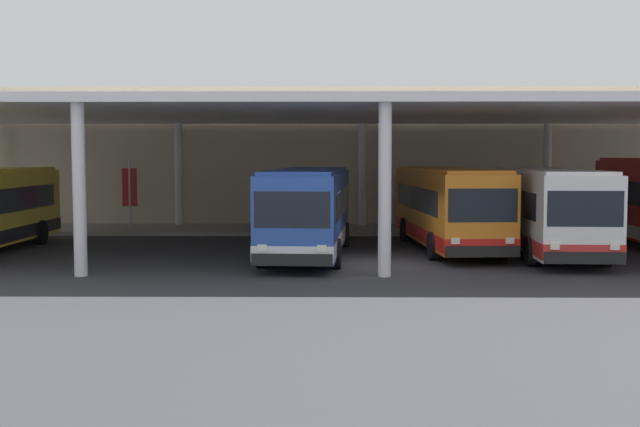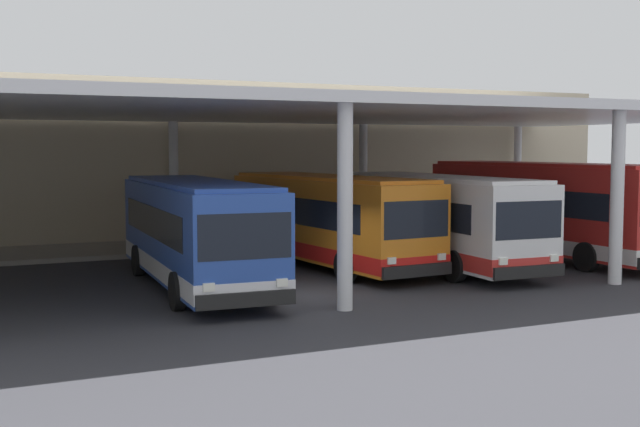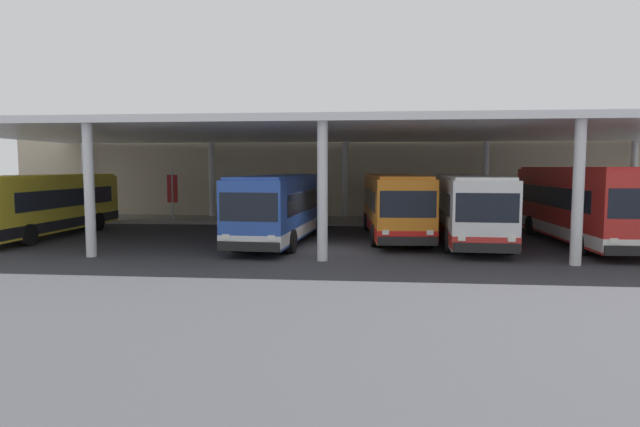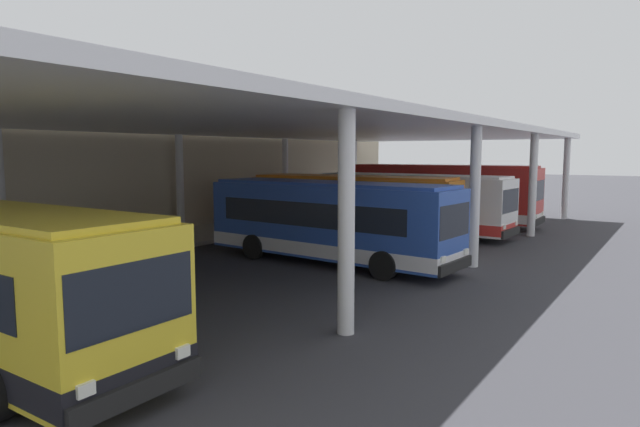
{
  "view_description": "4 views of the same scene",
  "coord_description": "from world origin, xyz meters",
  "px_view_note": "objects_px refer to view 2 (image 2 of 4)",
  "views": [
    {
      "loc": [
        -1.69,
        -26.48,
        3.69
      ],
      "look_at": [
        -2.01,
        2.29,
        1.57
      ],
      "focal_mm": 44.7,
      "sensor_mm": 36.0,
      "label": 1
    },
    {
      "loc": [
        -9.46,
        -20.78,
        4.15
      ],
      "look_at": [
        1.49,
        2.08,
        2.09
      ],
      "focal_mm": 45.82,
      "sensor_mm": 36.0,
      "label": 2
    },
    {
      "loc": [
        1.91,
        -22.41,
        3.56
      ],
      "look_at": [
        -0.6,
        2.6,
        1.36
      ],
      "focal_mm": 29.82,
      "sensor_mm": 36.0,
      "label": 3
    },
    {
      "loc": [
        -19.98,
        -8.97,
        4.24
      ],
      "look_at": [
        0.46,
        4.76,
        1.53
      ],
      "focal_mm": 30.53,
      "sensor_mm": 36.0,
      "label": 4
    }
  ],
  "objects_px": {
    "bus_second_bay": "(195,232)",
    "bus_far_bay": "(436,219)",
    "bus_departing": "(544,209)",
    "bench_waiting": "(394,222)",
    "bus_middle_bay": "(328,219)"
  },
  "relations": [
    {
      "from": "bench_waiting",
      "to": "bus_departing",
      "type": "bearing_deg",
      "value": -80.43
    },
    {
      "from": "bus_far_bay",
      "to": "bench_waiting",
      "type": "xyz_separation_m",
      "value": [
        3.57,
        8.86,
        -0.99
      ]
    },
    {
      "from": "bus_departing",
      "to": "bus_middle_bay",
      "type": "bearing_deg",
      "value": 170.96
    },
    {
      "from": "bus_departing",
      "to": "bench_waiting",
      "type": "height_order",
      "value": "bus_departing"
    },
    {
      "from": "bus_far_bay",
      "to": "bus_departing",
      "type": "bearing_deg",
      "value": 2.85
    },
    {
      "from": "bus_far_bay",
      "to": "bench_waiting",
      "type": "height_order",
      "value": "bus_far_bay"
    },
    {
      "from": "bus_far_bay",
      "to": "bus_departing",
      "type": "relative_size",
      "value": 0.94
    },
    {
      "from": "bus_second_bay",
      "to": "bus_departing",
      "type": "bearing_deg",
      "value": 3.28
    },
    {
      "from": "bus_middle_bay",
      "to": "bus_departing",
      "type": "bearing_deg",
      "value": -9.04
    },
    {
      "from": "bus_second_bay",
      "to": "bus_middle_bay",
      "type": "height_order",
      "value": "same"
    },
    {
      "from": "bus_departing",
      "to": "bus_second_bay",
      "type": "bearing_deg",
      "value": -176.72
    },
    {
      "from": "bus_second_bay",
      "to": "bus_far_bay",
      "type": "xyz_separation_m",
      "value": [
        8.82,
        0.54,
        0.0
      ]
    },
    {
      "from": "bench_waiting",
      "to": "bus_second_bay",
      "type": "bearing_deg",
      "value": -142.83
    },
    {
      "from": "bus_middle_bay",
      "to": "bench_waiting",
      "type": "xyz_separation_m",
      "value": [
        6.99,
        7.26,
        -0.99
      ]
    },
    {
      "from": "bus_departing",
      "to": "bench_waiting",
      "type": "bearing_deg",
      "value": 99.57
    }
  ]
}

